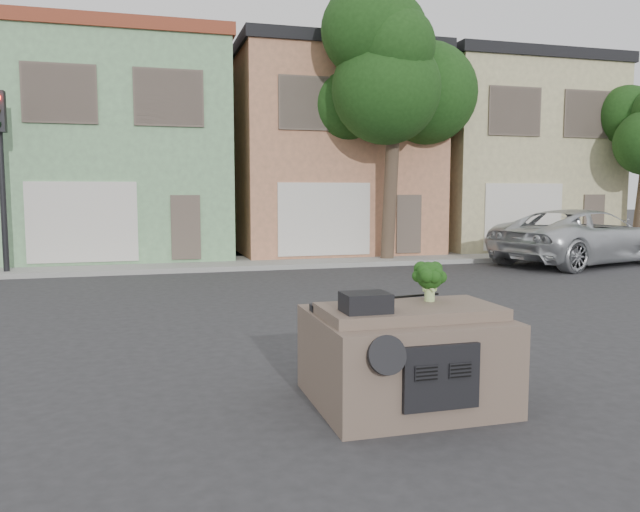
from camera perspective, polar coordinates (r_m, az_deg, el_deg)
name	(u,v)px	position (r m, az deg, el deg)	size (l,w,h in m)	color
ground_plane	(328,341)	(9.97, 0.73, -7.74)	(120.00, 120.00, 0.00)	#303033
sidewalk	(236,263)	(20.11, -7.72, -0.66)	(40.00, 3.00, 0.15)	gray
townhouse_mint	(122,152)	(23.85, -17.67, 9.04)	(7.20, 8.20, 7.55)	#7AAA78
townhouse_tan	(322,155)	(24.77, 0.17, 9.19)	(7.20, 8.20, 7.55)	tan
townhouse_beige	(492,158)	(27.76, 15.42, 8.62)	(7.20, 8.20, 7.55)	tan
silver_pickup	(582,264)	(22.01, 22.86, -0.70)	(2.97, 6.44, 1.79)	silver
traffic_signal	(1,184)	(19.17, -27.11, 5.85)	(0.40, 0.40, 5.10)	black
tree_near	(391,133)	(20.69, 6.51, 11.12)	(4.40, 4.00, 8.50)	#1A3F14
car_dashboard	(404,353)	(7.09, 7.65, -8.78)	(2.00, 1.80, 1.12)	brown
instrument_hump	(366,302)	(6.42, 4.19, -4.25)	(0.48, 0.38, 0.20)	black
wiper_arm	(413,296)	(7.43, 8.54, -3.62)	(0.70, 0.03, 0.02)	black
broccoli	(430,281)	(7.13, 10.01, -2.29)	(0.37, 0.37, 0.45)	#15370E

